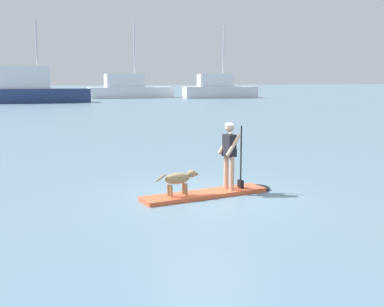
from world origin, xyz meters
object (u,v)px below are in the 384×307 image
(moored_boat_outer, at_px, (218,89))
(dog, at_px, (179,179))
(paddleboard, at_px, (213,193))
(moored_boat_far_starboard, at_px, (129,89))
(person_paddler, at_px, (230,151))
(moored_boat_port, at_px, (30,90))

(moored_boat_outer, bearing_deg, dog, -111.81)
(dog, bearing_deg, paddleboard, 10.12)
(paddleboard, height_order, moored_boat_far_starboard, moored_boat_far_starboard)
(paddleboard, height_order, dog, dog)
(moored_boat_far_starboard, height_order, moored_boat_outer, moored_boat_far_starboard)
(dog, xyz_separation_m, moored_boat_outer, (22.55, 56.35, 0.83))
(paddleboard, bearing_deg, moored_boat_far_starboard, 81.41)
(paddleboard, relative_size, dog, 3.19)
(paddleboard, bearing_deg, person_paddler, 10.12)
(paddleboard, xyz_separation_m, moored_boat_far_starboard, (9.09, 60.16, 1.27))
(moored_boat_far_starboard, bearing_deg, moored_boat_outer, -17.53)
(moored_boat_far_starboard, bearing_deg, dog, -99.40)
(person_paddler, xyz_separation_m, dog, (-1.37, -0.24, -0.57))
(moored_boat_port, bearing_deg, paddleboard, -84.53)
(person_paddler, bearing_deg, moored_boat_far_starboard, 81.83)
(moored_boat_port, distance_m, moored_boat_outer, 27.32)
(person_paddler, bearing_deg, moored_boat_port, 96.03)
(person_paddler, distance_m, moored_boat_far_starboard, 60.69)
(person_paddler, distance_m, moored_boat_outer, 59.97)
(person_paddler, relative_size, moored_boat_outer, 0.15)
(person_paddler, bearing_deg, paddleboard, -169.88)
(moored_boat_far_starboard, bearing_deg, paddleboard, -98.59)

